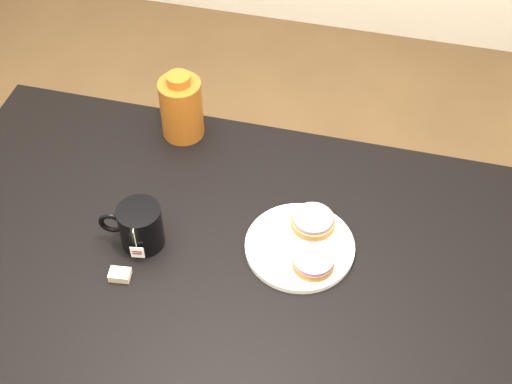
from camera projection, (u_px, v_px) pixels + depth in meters
table at (219, 283)px, 1.62m from camera, size 1.40×0.90×0.75m
plate at (300, 246)px, 1.57m from camera, size 0.24×0.24×0.02m
bagel_back at (313, 221)px, 1.60m from camera, size 0.14×0.14×0.03m
bagel_front at (313, 262)px, 1.52m from camera, size 0.11×0.11×0.03m
mug at (140, 226)px, 1.55m from camera, size 0.15×0.11×0.11m
teabag_pouch at (120, 275)px, 1.52m from camera, size 0.05×0.04×0.02m
bagel_package at (181, 107)px, 1.77m from camera, size 0.11×0.11×0.18m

